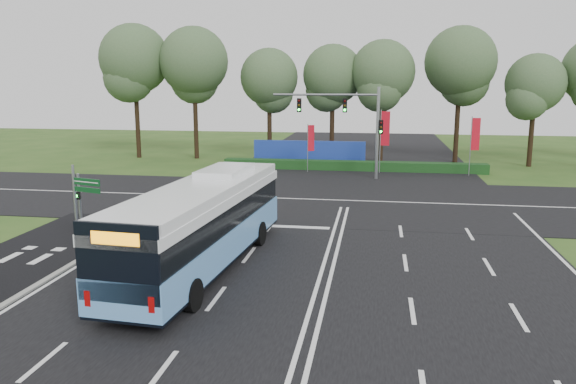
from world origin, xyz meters
name	(u,v)px	position (x,y,z in m)	size (l,w,h in m)	color
ground	(325,260)	(0.00, 0.00, 0.00)	(120.00, 120.00, 0.00)	#2B4E1A
road_main	(325,259)	(0.00, 0.00, 0.02)	(20.00, 120.00, 0.04)	black
road_cross	(343,201)	(0.00, 12.00, 0.03)	(120.00, 14.00, 0.05)	black
bike_path	(10,267)	(-12.50, -3.00, 0.03)	(5.00, 18.00, 0.06)	black
kerb_strip	(65,269)	(-10.10, -3.00, 0.06)	(0.25, 18.00, 0.12)	gray
city_bus	(203,224)	(-4.69, -1.93, 1.86)	(3.67, 13.06, 3.70)	#5F9CDE
pedestrian_signal	(80,204)	(-11.62, 1.09, 1.75)	(0.29, 0.41, 3.20)	gray
street_sign	(81,198)	(-10.48, -0.77, 2.45)	(1.46, 0.50, 3.88)	gray
banner_flag_left	(310,141)	(-3.43, 23.09, 2.62)	(0.54, 0.28, 3.98)	gray
banner_flag_mid	(384,133)	(2.51, 23.39, 3.34)	(0.76, 0.13, 5.16)	gray
banner_flag_right	(474,138)	(9.48, 22.92, 3.07)	(0.70, 0.10, 4.72)	gray
traffic_light_gantry	(354,118)	(0.21, 20.50, 4.66)	(8.41, 0.28, 7.00)	gray
hedge	(352,166)	(0.00, 24.50, 0.40)	(22.00, 1.20, 0.80)	#153B15
blue_hoarding	(309,153)	(-4.00, 27.00, 1.10)	(10.00, 0.30, 2.20)	#1D39A1
eucalyptus_row	(374,68)	(1.48, 30.21, 8.62)	(55.14, 7.84, 12.86)	black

